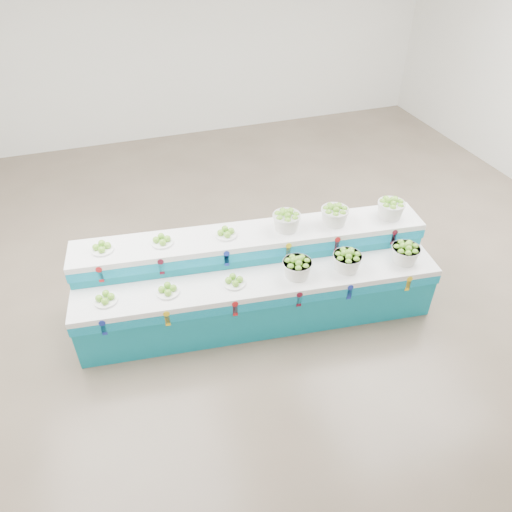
# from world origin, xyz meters

# --- Properties ---
(ground) EXTENTS (10.00, 10.00, 0.00)m
(ground) POSITION_xyz_m (0.00, 0.00, 0.00)
(ground) COLOR brown
(ground) RESTS_ON ground
(back_wall) EXTENTS (10.00, 0.00, 10.00)m
(back_wall) POSITION_xyz_m (0.00, 5.00, 2.00)
(back_wall) COLOR silver
(back_wall) RESTS_ON ground
(display_stand) EXTENTS (4.35, 1.59, 1.02)m
(display_stand) POSITION_xyz_m (-0.57, -0.68, 0.51)
(display_stand) COLOR #0F8097
(display_stand) RESTS_ON ground
(plate_lower_left) EXTENTS (0.29, 0.29, 0.10)m
(plate_lower_left) POSITION_xyz_m (-2.31, -0.74, 0.77)
(plate_lower_left) COLOR white
(plate_lower_left) RESTS_ON display_stand
(plate_lower_mid) EXTENTS (0.29, 0.29, 0.10)m
(plate_lower_mid) POSITION_xyz_m (-1.64, -0.82, 0.77)
(plate_lower_mid) COLOR white
(plate_lower_mid) RESTS_ON display_stand
(plate_lower_right) EXTENTS (0.29, 0.29, 0.10)m
(plate_lower_right) POSITION_xyz_m (-0.90, -0.91, 0.77)
(plate_lower_right) COLOR white
(plate_lower_right) RESTS_ON display_stand
(basket_lower_left) EXTENTS (0.37, 0.37, 0.25)m
(basket_lower_left) POSITION_xyz_m (-0.18, -0.99, 0.84)
(basket_lower_left) COLOR silver
(basket_lower_left) RESTS_ON display_stand
(basket_lower_mid) EXTENTS (0.37, 0.37, 0.25)m
(basket_lower_mid) POSITION_xyz_m (0.42, -1.06, 0.84)
(basket_lower_mid) COLOR silver
(basket_lower_mid) RESTS_ON display_stand
(basket_lower_right) EXTENTS (0.37, 0.37, 0.25)m
(basket_lower_right) POSITION_xyz_m (1.14, -1.15, 0.84)
(basket_lower_right) COLOR silver
(basket_lower_right) RESTS_ON display_stand
(plate_upper_left) EXTENTS (0.29, 0.29, 0.10)m
(plate_upper_left) POSITION_xyz_m (-2.25, -0.22, 1.07)
(plate_upper_left) COLOR white
(plate_upper_left) RESTS_ON display_stand
(plate_upper_mid) EXTENTS (0.29, 0.29, 0.10)m
(plate_upper_mid) POSITION_xyz_m (-1.58, -0.30, 1.07)
(plate_upper_mid) COLOR white
(plate_upper_mid) RESTS_ON display_stand
(plate_upper_right) EXTENTS (0.29, 0.29, 0.10)m
(plate_upper_right) POSITION_xyz_m (-0.84, -0.38, 1.07)
(plate_upper_right) COLOR white
(plate_upper_right) RESTS_ON display_stand
(basket_upper_left) EXTENTS (0.37, 0.37, 0.25)m
(basket_upper_left) POSITION_xyz_m (-0.12, -0.47, 1.14)
(basket_upper_left) COLOR silver
(basket_upper_left) RESTS_ON display_stand
(basket_upper_mid) EXTENTS (0.37, 0.37, 0.25)m
(basket_upper_mid) POSITION_xyz_m (0.48, -0.54, 1.14)
(basket_upper_mid) COLOR silver
(basket_upper_mid) RESTS_ON display_stand
(basket_upper_right) EXTENTS (0.37, 0.37, 0.25)m
(basket_upper_right) POSITION_xyz_m (1.20, -0.63, 1.14)
(basket_upper_right) COLOR silver
(basket_upper_right) RESTS_ON display_stand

